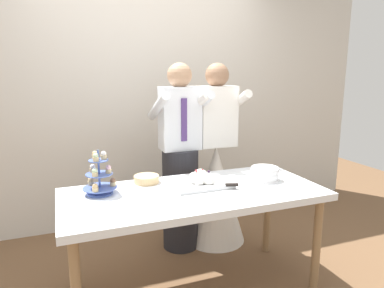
% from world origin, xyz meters
% --- Properties ---
extents(rear_wall, '(5.20, 0.10, 2.90)m').
position_xyz_m(rear_wall, '(0.00, 1.43, 1.45)').
color(rear_wall, beige).
rests_on(rear_wall, ground_plane).
extents(dessert_table, '(1.80, 0.80, 0.78)m').
position_xyz_m(dessert_table, '(0.00, 0.00, 0.70)').
color(dessert_table, silver).
rests_on(dessert_table, ground_plane).
extents(cupcake_stand, '(0.23, 0.23, 0.31)m').
position_xyz_m(cupcake_stand, '(-0.62, 0.17, 0.89)').
color(cupcake_stand, '#4C66B2').
rests_on(cupcake_stand, dessert_table).
extents(main_cake_tray, '(0.43, 0.34, 0.13)m').
position_xyz_m(main_cake_tray, '(0.09, 0.09, 0.81)').
color(main_cake_tray, silver).
rests_on(main_cake_tray, dessert_table).
extents(plate_stack, '(0.21, 0.22, 0.10)m').
position_xyz_m(plate_stack, '(0.59, 0.04, 0.82)').
color(plate_stack, white).
rests_on(plate_stack, dessert_table).
extents(round_cake, '(0.24, 0.24, 0.06)m').
position_xyz_m(round_cake, '(-0.27, 0.27, 0.80)').
color(round_cake, white).
rests_on(round_cake, dessert_table).
extents(person_groom, '(0.46, 0.49, 1.66)m').
position_xyz_m(person_groom, '(0.13, 0.68, 0.75)').
color(person_groom, '#232328').
rests_on(person_groom, ground_plane).
extents(person_bride, '(0.56, 0.56, 1.66)m').
position_xyz_m(person_bride, '(0.48, 0.69, 0.58)').
color(person_bride, white).
rests_on(person_bride, ground_plane).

